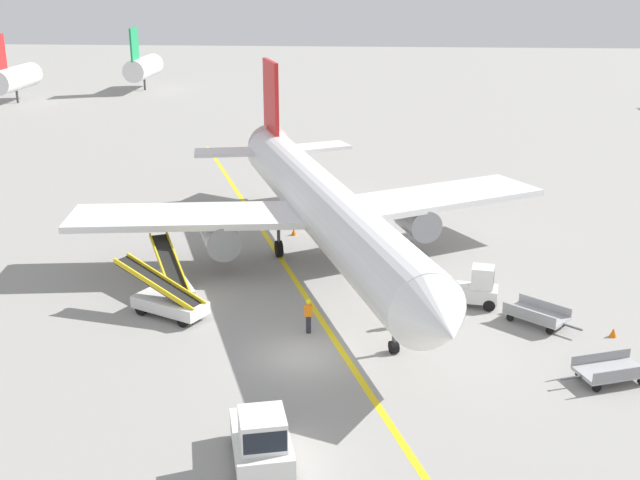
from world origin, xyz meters
name	(u,v)px	position (x,y,z in m)	size (l,w,h in m)	color
ground_plane	(302,356)	(0.00, 0.00, 0.00)	(300.00, 300.00, 0.00)	gray
taxi_line_yellow	(315,310)	(0.19, 5.00, 0.00)	(0.30, 80.00, 0.01)	yellow
airliner	(321,205)	(0.00, 12.01, 3.42)	(27.54, 34.23, 10.10)	white
pushback_tug	(262,439)	(-0.57, -8.06, 0.99)	(2.73, 3.96, 2.20)	silver
baggage_tug_near_wing	(476,288)	(8.23, 6.20, 0.93)	(2.58, 1.69, 2.10)	silver
belt_loader_forward_hold	(168,301)	(-6.91, 3.84, 0.78)	(5.03, 3.36, 2.59)	silver
belt_loader_aft_hold	(172,282)	(-7.33, 6.30, 0.78)	(3.37, 5.03, 2.59)	silver
baggage_cart_loaded	(611,371)	(12.88, -1.25, 0.47)	(3.80, 2.43, 0.94)	#A5A5A8
baggage_cart_empty_trailing	(537,315)	(10.88, 4.20, 0.47)	(3.40, 3.03, 0.94)	#A5A5A8
ground_crew_marshaller	(308,315)	(0.10, 2.40, 0.91)	(0.36, 0.24, 1.70)	#26262D
ground_crew_wing_walker	(410,308)	(4.82, 3.57, 0.91)	(0.36, 0.24, 1.70)	#26262D
safety_cone_nose_left	(294,232)	(-2.10, 16.66, 0.22)	(0.36, 0.36, 0.44)	orange
safety_cone_nose_right	(402,306)	(4.50, 5.28, 0.22)	(0.36, 0.36, 0.44)	orange
safety_cone_wingtip_left	(613,332)	(14.16, 3.01, 0.22)	(0.36, 0.36, 0.44)	orange
distant_aircraft_far_left	(14,78)	(-42.98, 67.02, 3.22)	(3.00, 10.10, 8.80)	silver
distant_aircraft_mid_left	(143,67)	(-30.04, 79.67, 3.22)	(3.00, 10.10, 8.80)	silver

